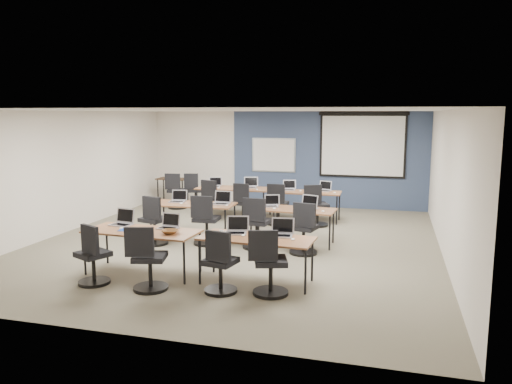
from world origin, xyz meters
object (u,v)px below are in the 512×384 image
(task_chair_1, at_px, (148,264))
(utility_table, at_px, (173,181))
(laptop_7, at_px, (309,205))
(task_chair_8, at_px, (210,203))
(laptop_2, at_px, (236,229))
(spare_chair_a, at_px, (194,193))
(training_table_back_right, at_px, (307,194))
(task_chair_11, at_px, (316,209))
(task_chair_10, at_px, (277,208))
(task_chair_0, at_px, (93,260))
(task_chair_4, at_px, (154,224))
(task_chair_3, at_px, (269,268))
(task_chair_2, at_px, (220,267))
(spare_chair_b, at_px, (176,194))
(laptop_11, at_px, (325,188))
(training_table_back_left, at_px, (234,189))
(task_chair_7, at_px, (304,233))
(laptop_1, at_px, (169,225))
(projector_screen, at_px, (362,141))
(training_table_mid_left, at_px, (193,206))
(task_chair_9, at_px, (242,206))
(training_table_mid_right, at_px, (293,211))
(laptop_0, at_px, (123,221))
(training_table_front_right, at_px, (256,240))
(training_table_front_left, at_px, (142,233))
(laptop_6, at_px, (271,204))
(task_chair_5, at_px, (206,224))
(laptop_8, at_px, (214,184))
(whiteboard, at_px, (274,155))
(laptop_4, at_px, (178,199))
(task_chair_6, at_px, (256,227))
(laptop_5, at_px, (222,201))
(laptop_3, at_px, (282,232))

(task_chair_1, relative_size, utility_table, 1.12)
(laptop_7, bearing_deg, task_chair_8, 167.48)
(laptop_2, distance_m, spare_chair_a, 6.36)
(training_table_back_right, bearing_deg, task_chair_11, -61.93)
(task_chair_1, bearing_deg, task_chair_10, 65.61)
(task_chair_0, bearing_deg, task_chair_4, 119.04)
(training_table_back_right, xyz_separation_m, task_chair_3, (0.34, -5.26, -0.26))
(task_chair_2, xyz_separation_m, spare_chair_b, (-3.42, 5.98, 0.01))
(task_chair_3, xyz_separation_m, laptop_11, (0.07, 5.49, 0.38))
(training_table_back_left, height_order, task_chair_7, task_chair_7)
(laptop_1, height_order, utility_table, laptop_1)
(projector_screen, relative_size, laptop_1, 7.44)
(training_table_mid_left, height_order, task_chair_2, task_chair_2)
(task_chair_0, relative_size, task_chair_11, 0.97)
(task_chair_4, xyz_separation_m, task_chair_9, (1.10, 2.52, -0.02))
(training_table_mid_right, bearing_deg, task_chair_11, 86.47)
(laptop_2, bearing_deg, task_chair_8, 101.41)
(laptop_0, distance_m, spare_chair_b, 5.31)
(training_table_front_right, height_order, laptop_1, laptop_1)
(training_table_mid_left, distance_m, training_table_back_right, 3.09)
(training_table_back_left, height_order, training_table_back_right, same)
(training_table_front_left, relative_size, laptop_6, 6.08)
(spare_chair_a, distance_m, spare_chair_b, 0.55)
(training_table_mid_right, distance_m, spare_chair_b, 4.85)
(task_chair_5, xyz_separation_m, laptop_8, (-0.91, 3.00, 0.37))
(task_chair_10, distance_m, task_chair_11, 0.93)
(whiteboard, distance_m, task_chair_8, 2.84)
(training_table_front_left, height_order, laptop_7, laptop_7)
(laptop_0, distance_m, laptop_7, 3.71)
(task_chair_5, height_order, task_chair_11, task_chair_5)
(task_chair_4, distance_m, laptop_11, 4.51)
(laptop_4, relative_size, task_chair_8, 0.33)
(laptop_4, bearing_deg, whiteboard, 63.31)
(whiteboard, height_order, task_chair_6, whiteboard)
(task_chair_4, relative_size, task_chair_11, 1.01)
(training_table_mid_left, xyz_separation_m, laptop_2, (1.71, -2.30, 0.11))
(spare_chair_a, bearing_deg, training_table_back_right, -30.33)
(task_chair_1, xyz_separation_m, laptop_5, (-0.02, 3.39, 0.38))
(training_table_front_left, bearing_deg, utility_table, 113.31)
(laptop_0, distance_m, task_chair_6, 2.59)
(whiteboard, xyz_separation_m, training_table_front_left, (-0.61, -6.73, -0.76))
(whiteboard, relative_size, spare_chair_a, 1.32)
(laptop_4, distance_m, task_chair_5, 1.17)
(laptop_3, distance_m, task_chair_4, 3.31)
(task_chair_2, distance_m, laptop_3, 1.17)
(training_table_mid_left, xyz_separation_m, utility_table, (-2.15, 3.62, -0.03))
(laptop_3, xyz_separation_m, task_chair_3, (-0.03, -0.70, -0.38))
(task_chair_0, bearing_deg, training_table_back_right, 91.21)
(laptop_3, relative_size, laptop_8, 1.10)
(spare_chair_b, bearing_deg, laptop_11, -13.82)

